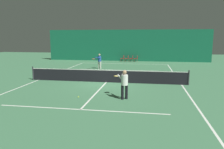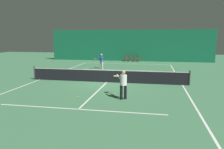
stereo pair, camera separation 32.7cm
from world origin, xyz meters
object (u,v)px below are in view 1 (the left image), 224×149
(tennis_net, at_px, (106,76))
(player_near, at_px, (124,82))
(courtside_chair_1, at_px, (127,58))
(courtside_chair_2, at_px, (132,58))
(tennis_ball, at_px, (78,97))
(courtside_chair_0, at_px, (123,58))
(courtside_chair_3, at_px, (136,58))
(player_far, at_px, (99,60))

(tennis_net, distance_m, player_near, 4.66)
(courtside_chair_1, bearing_deg, courtside_chair_2, 90.00)
(tennis_ball, bearing_deg, tennis_net, 80.24)
(courtside_chair_0, relative_size, courtside_chair_2, 1.00)
(tennis_net, bearing_deg, tennis_ball, -99.76)
(courtside_chair_3, bearing_deg, tennis_ball, -6.58)
(player_far, relative_size, courtside_chair_3, 1.92)
(courtside_chair_2, height_order, courtside_chair_3, same)
(player_far, distance_m, tennis_ball, 11.51)
(tennis_net, relative_size, player_near, 7.46)
(tennis_net, xyz_separation_m, player_far, (-2.12, 6.99, 0.43))
(tennis_ball, bearing_deg, player_far, 96.82)
(tennis_net, xyz_separation_m, courtside_chair_2, (0.81, 14.72, -0.03))
(player_near, bearing_deg, player_far, -14.46)
(tennis_net, height_order, courtside_chair_3, tennis_net)
(tennis_ball, bearing_deg, player_near, 3.08)
(player_far, distance_m, courtside_chair_1, 8.07)
(player_near, height_order, tennis_ball, player_near)
(courtside_chair_1, height_order, courtside_chair_2, same)
(courtside_chair_2, distance_m, tennis_ball, 19.19)
(player_near, height_order, courtside_chair_2, player_near)
(player_far, bearing_deg, tennis_net, 44.84)
(courtside_chair_1, relative_size, courtside_chair_2, 1.00)
(player_far, distance_m, courtside_chair_3, 8.52)
(courtside_chair_0, relative_size, courtside_chair_3, 1.00)
(tennis_net, distance_m, tennis_ball, 4.50)
(courtside_chair_1, xyz_separation_m, tennis_ball, (-0.93, -19.12, -0.45))
(tennis_net, bearing_deg, courtside_chair_0, 91.79)
(player_near, distance_m, courtside_chair_2, 19.02)
(player_near, relative_size, courtside_chair_0, 1.91)
(tennis_net, relative_size, player_far, 7.46)
(courtside_chair_2, relative_size, tennis_ball, 12.73)
(tennis_net, distance_m, player_far, 7.32)
(player_near, xyz_separation_m, courtside_chair_1, (-1.65, 18.99, -0.45))
(player_near, bearing_deg, courtside_chair_2, -30.72)
(tennis_net, height_order, courtside_chair_2, tennis_net)
(courtside_chair_1, distance_m, tennis_ball, 19.15)
(tennis_net, height_order, courtside_chair_1, tennis_net)
(tennis_net, xyz_separation_m, tennis_ball, (-0.76, -4.41, -0.48))
(tennis_net, bearing_deg, courtside_chair_3, 84.38)
(tennis_net, relative_size, courtside_chair_1, 14.29)
(tennis_ball, bearing_deg, courtside_chair_3, 83.42)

